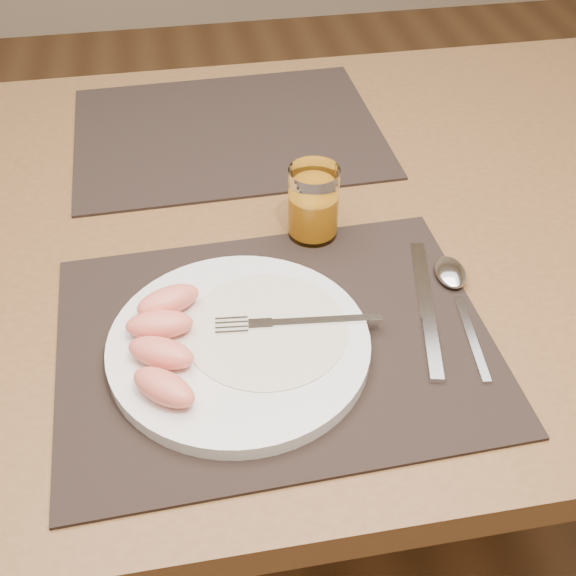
% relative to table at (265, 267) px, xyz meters
% --- Properties ---
extents(ground, '(5.00, 5.00, 0.00)m').
position_rel_table_xyz_m(ground, '(0.00, 0.00, -0.67)').
color(ground, brown).
rests_on(ground, ground).
extents(table, '(1.40, 0.90, 0.75)m').
position_rel_table_xyz_m(table, '(0.00, 0.00, 0.00)').
color(table, brown).
rests_on(table, ground).
extents(placemat_near, '(0.46, 0.36, 0.00)m').
position_rel_table_xyz_m(placemat_near, '(-0.02, -0.22, 0.09)').
color(placemat_near, black).
rests_on(placemat_near, table).
extents(placemat_far, '(0.46, 0.36, 0.00)m').
position_rel_table_xyz_m(placemat_far, '(-0.02, 0.22, 0.09)').
color(placemat_far, black).
rests_on(placemat_far, table).
extents(plate, '(0.27, 0.27, 0.02)m').
position_rel_table_xyz_m(plate, '(-0.06, -0.23, 0.10)').
color(plate, white).
rests_on(plate, placemat_near).
extents(plate_dressing, '(0.17, 0.17, 0.00)m').
position_rel_table_xyz_m(plate_dressing, '(-0.03, -0.22, 0.10)').
color(plate_dressing, white).
rests_on(plate_dressing, plate).
extents(fork, '(0.18, 0.03, 0.00)m').
position_rel_table_xyz_m(fork, '(-0.01, -0.22, 0.11)').
color(fork, silver).
rests_on(fork, plate).
extents(knife, '(0.06, 0.22, 0.01)m').
position_rel_table_xyz_m(knife, '(0.15, -0.22, 0.09)').
color(knife, silver).
rests_on(knife, placemat_near).
extents(spoon, '(0.04, 0.19, 0.01)m').
position_rel_table_xyz_m(spoon, '(0.19, -0.17, 0.09)').
color(spoon, silver).
rests_on(spoon, placemat_near).
extents(juice_glass, '(0.06, 0.06, 0.09)m').
position_rel_table_xyz_m(juice_glass, '(0.05, -0.05, 0.13)').
color(juice_glass, white).
rests_on(juice_glass, placemat_near).
extents(grapefruit_wedges, '(0.09, 0.18, 0.03)m').
position_rel_table_xyz_m(grapefruit_wedges, '(-0.13, -0.23, 0.12)').
color(grapefruit_wedges, '#F87F65').
rests_on(grapefruit_wedges, plate).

